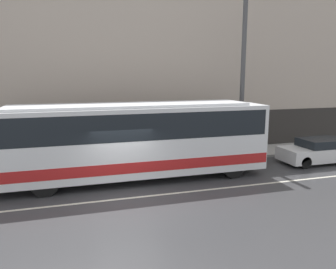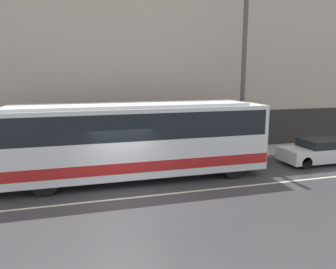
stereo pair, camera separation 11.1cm
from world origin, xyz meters
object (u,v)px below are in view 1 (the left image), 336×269
Objects in this scene: sedan_white_front at (323,151)px; utility_pole_near at (243,77)px; transit_bus at (132,137)px; pedestrian_waiting at (134,144)px.

utility_pole_near reaches higher than sedan_white_front.
transit_bus is 4.05m from pedestrian_waiting.
sedan_white_front is 3.17× the size of pedestrian_waiting.
transit_bus is 2.53× the size of sedan_white_front.
utility_pole_near is at bearing 18.41° from transit_bus.
transit_bus is 8.04× the size of pedestrian_waiting.
utility_pole_near reaches higher than pedestrian_waiting.
utility_pole_near is at bearing -15.74° from pedestrian_waiting.
transit_bus reaches higher than pedestrian_waiting.
utility_pole_near is at bearing 150.09° from sedan_white_front.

